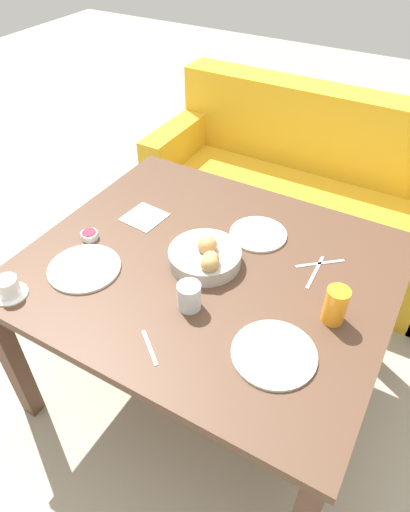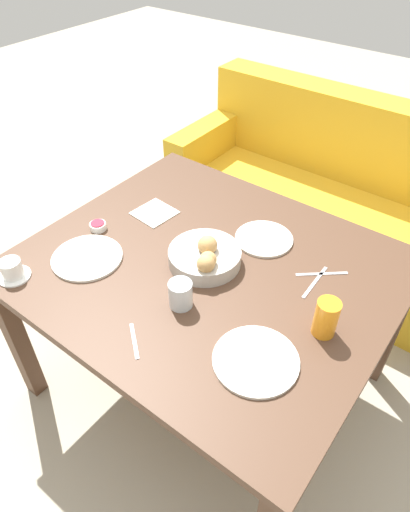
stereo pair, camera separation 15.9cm
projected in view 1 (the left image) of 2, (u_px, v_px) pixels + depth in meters
The scene contains 15 objects.
ground_plane at pixel (208, 380), 2.07m from camera, with size 10.00×10.00×0.00m, color #A89E89.
dining_table at pixel (209, 281), 1.66m from camera, with size 1.26×1.08×0.71m.
couch at pixel (306, 202), 2.58m from camera, with size 1.70×0.70×0.89m.
bread_basket at pixel (206, 256), 1.58m from camera, with size 0.25×0.25×0.11m.
plate_near_left at pixel (84, 268), 1.58m from camera, with size 0.25×0.25×0.01m.
plate_near_right at pixel (274, 354), 1.30m from camera, with size 0.25×0.25×0.01m.
plate_far_center at pixel (258, 234), 1.72m from camera, with size 0.22×0.22×0.01m.
juice_glass at pixel (335, 305), 1.37m from camera, with size 0.07×0.07×0.12m.
water_tumbler at pixel (189, 296), 1.42m from camera, with size 0.08×0.08×0.09m.
coffee_cup at pixel (8, 288), 1.47m from camera, with size 0.11×0.11×0.07m.
jam_bowl_berry at pixel (89, 235), 1.70m from camera, with size 0.06×0.06×0.03m.
fork_silver at pixel (320, 263), 1.60m from camera, with size 0.14×0.13×0.00m.
knife_silver at pixel (315, 272), 1.57m from camera, with size 0.02×0.18×0.00m.
spoon_coffee at pixel (150, 348), 1.33m from camera, with size 0.11×0.09×0.00m.
napkin at pixel (144, 217), 1.81m from camera, with size 0.16×0.16×0.00m.
Camera 1 is at (0.58, -1.04, 1.78)m, focal length 32.00 mm.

